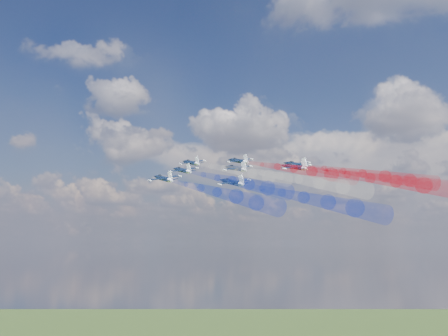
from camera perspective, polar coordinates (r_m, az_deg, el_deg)
The scene contains 16 objects.
jet_lead at distance 152.35m, azimuth -3.60°, elevation 0.59°, with size 8.36×10.45×2.79m, color black, non-canonical shape.
trail_lead at distance 131.76m, azimuth 1.51°, elevation -0.31°, with size 3.48×39.28×3.48m, color white, non-canonical shape.
jet_inner_left at distance 138.76m, azimuth -4.56°, elevation -0.25°, with size 8.36×10.45×2.79m, color black, non-canonical shape.
trail_inner_left at distance 118.05m, azimuth 0.97°, elevation -1.40°, with size 3.48×39.28×3.48m, color #1730C8, non-canonical shape.
jet_inner_right at distance 147.73m, azimuth 1.60°, elevation 0.78°, with size 8.36×10.45×2.79m, color black, non-canonical shape.
trail_inner_right at distance 128.49m, azimuth 7.68°, elevation -0.12°, with size 3.48×39.28×3.48m, color red, non-canonical shape.
jet_outer_left at distance 124.56m, azimuth -6.62°, elevation -1.16°, with size 8.36×10.45×2.79m, color black, non-canonical shape.
trail_outer_left at distance 103.50m, azimuth -0.74°, elevation -2.65°, with size 3.48×39.28×3.48m, color #1730C8, non-canonical shape.
jet_center_third at distance 132.87m, azimuth 1.33°, elevation -0.06°, with size 8.36×10.45×2.79m, color black, non-canonical shape.
trail_center_third at distance 113.68m, azimuth 8.16°, elevation -1.21°, with size 3.48×39.28×3.48m, color white, non-canonical shape.
jet_outer_right at distance 144.66m, azimuth 7.87°, elevation 0.39°, with size 8.36×10.45×2.79m, color black, non-canonical shape.
trail_outer_right at distance 127.29m, azimuth 14.95°, elevation -0.58°, with size 3.48×39.28×3.48m, color red, non-canonical shape.
jet_rear_left at distance 118.39m, azimuth 0.95°, elevation -1.58°, with size 8.36×10.45×2.79m, color black, non-canonical shape.
trail_rear_left at distance 99.30m, azimuth 8.70°, elevation -3.20°, with size 3.48×39.28×3.48m, color #1730C8, non-canonical shape.
jet_rear_right at distance 130.36m, azimuth 7.76°, elevation 0.10°, with size 8.36×10.45×2.79m, color black, non-canonical shape.
trail_rear_right at distance 113.09m, azimuth 15.72°, elevation -1.04°, with size 3.48×39.28×3.48m, color red, non-canonical shape.
Camera 1 is at (48.42, -138.87, 124.58)m, focal length 41.79 mm.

